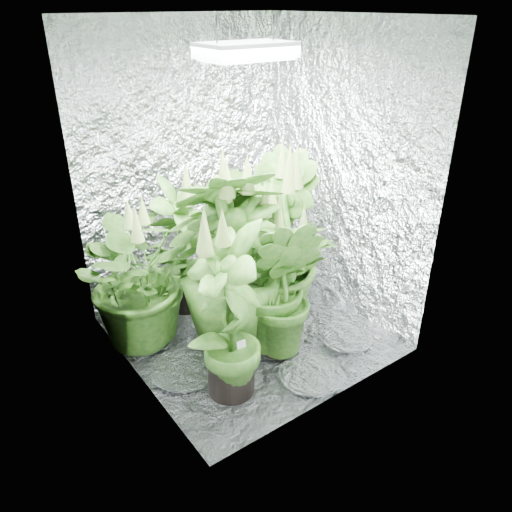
{
  "coord_description": "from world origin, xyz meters",
  "views": [
    {
      "loc": [
        -1.63,
        -2.33,
        2.06
      ],
      "look_at": [
        0.06,
        0.0,
        0.58
      ],
      "focal_mm": 35.0,
      "sensor_mm": 36.0,
      "label": 1
    }
  ],
  "objects": [
    {
      "name": "ceiling",
      "position": [
        0.0,
        0.0,
        2.0
      ],
      "size": [
        1.6,
        1.6,
        0.01
      ],
      "primitive_type": "cube",
      "color": "silver",
      "rests_on": "walls"
    },
    {
      "name": "ground",
      "position": [
        0.0,
        0.0,
        0.0
      ],
      "size": [
        1.6,
        1.6,
        0.0
      ],
      "primitive_type": "plane",
      "color": "silver",
      "rests_on": "ground"
    },
    {
      "name": "plant_d",
      "position": [
        -0.12,
        -0.01,
        0.61
      ],
      "size": [
        0.86,
        0.86,
        1.31
      ],
      "rotation": [
        0.0,
        0.0,
        2.81
      ],
      "color": "black",
      "rests_on": "ground"
    },
    {
      "name": "plant_f",
      "position": [
        -0.41,
        -0.4,
        0.53
      ],
      "size": [
        0.67,
        0.67,
        1.14
      ],
      "rotation": [
        0.0,
        0.0,
        4.47
      ],
      "color": "black",
      "rests_on": "ground"
    },
    {
      "name": "plant_g",
      "position": [
        0.06,
        -0.25,
        0.48
      ],
      "size": [
        0.73,
        0.73,
        1.03
      ],
      "rotation": [
        0.0,
        0.0,
        5.34
      ],
      "color": "black",
      "rests_on": "ground"
    },
    {
      "name": "plant_a",
      "position": [
        -0.61,
        0.35,
        0.48
      ],
      "size": [
        0.84,
        0.84,
        1.02
      ],
      "rotation": [
        0.0,
        0.0,
        0.01
      ],
      "color": "black",
      "rests_on": "ground"
    },
    {
      "name": "walls",
      "position": [
        0.0,
        0.0,
        1.0
      ],
      "size": [
        1.62,
        1.62,
        2.0
      ],
      "color": "silver",
      "rests_on": "ground"
    },
    {
      "name": "plant_b",
      "position": [
        -0.17,
        0.58,
        0.49
      ],
      "size": [
        0.7,
        0.7,
        1.07
      ],
      "rotation": [
        0.0,
        0.0,
        0.51
      ],
      "color": "black",
      "rests_on": "ground"
    },
    {
      "name": "circulation_fan",
      "position": [
        0.58,
        0.22,
        0.17
      ],
      "size": [
        0.18,
        0.35,
        0.4
      ],
      "rotation": [
        0.0,
        0.0,
        0.18
      ],
      "color": "black",
      "rests_on": "ground"
    },
    {
      "name": "plant_c",
      "position": [
        0.36,
        0.13,
        0.58
      ],
      "size": [
        0.71,
        0.71,
        1.25
      ],
      "rotation": [
        0.0,
        0.0,
        1.44
      ],
      "color": "black",
      "rests_on": "ground"
    },
    {
      "name": "plant_label",
      "position": [
        -0.35,
        -0.43,
        0.3
      ],
      "size": [
        0.06,
        0.03,
        0.09
      ],
      "primitive_type": "cube",
      "rotation": [
        -0.21,
        0.0,
        -0.08
      ],
      "color": "white",
      "rests_on": "plant_f"
    },
    {
      "name": "grow_lamp",
      "position": [
        0.0,
        0.0,
        1.83
      ],
      "size": [
        0.5,
        0.3,
        0.22
      ],
      "color": "gray",
      "rests_on": "ceiling"
    },
    {
      "name": "plant_e",
      "position": [
        0.14,
        -0.03,
        0.54
      ],
      "size": [
        1.06,
        1.06,
        1.12
      ],
      "rotation": [
        0.0,
        0.0,
        3.3
      ],
      "color": "black",
      "rests_on": "ground"
    }
  ]
}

